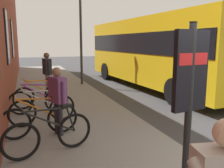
% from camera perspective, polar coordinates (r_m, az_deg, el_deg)
% --- Properties ---
extents(ground, '(60.00, 60.00, 0.00)m').
position_cam_1_polar(ground, '(9.70, 5.15, -3.64)').
color(ground, '#38383A').
extents(sidewalk_pavement, '(24.00, 3.50, 0.12)m').
position_cam_1_polar(sidewalk_pavement, '(10.84, -12.78, -2.08)').
color(sidewalk_pavement, gray).
rests_on(sidewalk_pavement, ground).
extents(bicycle_leaning_wall, '(0.57, 1.74, 0.97)m').
position_cam_1_polar(bicycle_leaning_wall, '(4.88, -14.52, -11.42)').
color(bicycle_leaning_wall, black).
rests_on(bicycle_leaning_wall, sidewalk_pavement).
extents(bicycle_end_of_row, '(0.48, 1.77, 0.97)m').
position_cam_1_polar(bicycle_end_of_row, '(5.80, -16.66, -8.09)').
color(bicycle_end_of_row, black).
rests_on(bicycle_end_of_row, sidewalk_pavement).
extents(bicycle_far_end, '(0.54, 1.75, 0.97)m').
position_cam_1_polar(bicycle_far_end, '(6.65, -15.90, -5.77)').
color(bicycle_far_end, black).
rests_on(bicycle_far_end, sidewalk_pavement).
extents(bicycle_mid_rack, '(0.48, 1.77, 0.97)m').
position_cam_1_polar(bicycle_mid_rack, '(7.62, -16.85, -3.83)').
color(bicycle_mid_rack, black).
rests_on(bicycle_mid_rack, sidewalk_pavement).
extents(bicycle_by_door, '(0.68, 1.70, 0.97)m').
position_cam_1_polar(bicycle_by_door, '(8.43, -16.66, -2.53)').
color(bicycle_by_door, black).
rests_on(bicycle_by_door, sidewalk_pavement).
extents(transit_info_sign, '(0.15, 0.56, 2.40)m').
position_cam_1_polar(transit_info_sign, '(3.45, 17.95, 0.42)').
color(transit_info_sign, black).
rests_on(transit_info_sign, sidewalk_pavement).
extents(city_bus, '(10.63, 3.13, 3.35)m').
position_cam_1_polar(city_bus, '(12.22, 9.72, 8.13)').
color(city_bus, yellow).
rests_on(city_bus, ground).
extents(pedestrian_crossing_street, '(0.56, 0.39, 1.58)m').
position_cam_1_polar(pedestrian_crossing_street, '(5.65, -12.72, -2.36)').
color(pedestrian_crossing_street, '#26262D').
rests_on(pedestrian_crossing_street, sidewalk_pavement).
extents(pedestrian_by_facade, '(0.64, 0.34, 1.73)m').
position_cam_1_polar(pedestrian_by_facade, '(10.12, -15.08, 3.37)').
color(pedestrian_by_facade, '#B2A599').
rests_on(pedestrian_by_facade, sidewalk_pavement).
extents(street_lamp, '(0.28, 0.28, 5.49)m').
position_cam_1_polar(street_lamp, '(12.44, -7.43, 14.84)').
color(street_lamp, '#333338').
rests_on(street_lamp, sidewalk_pavement).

